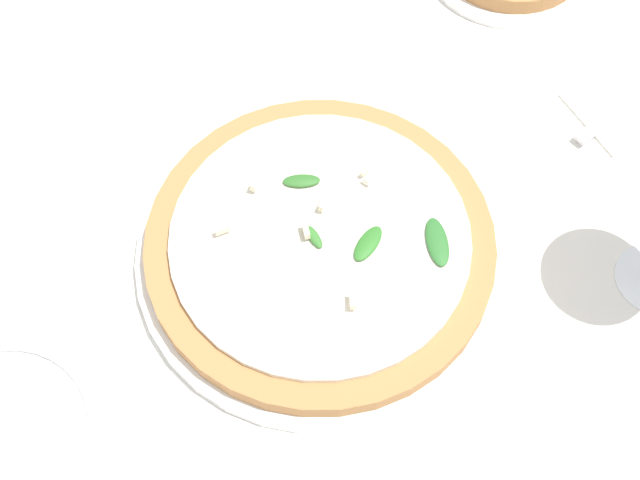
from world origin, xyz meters
name	(u,v)px	position (x,y,z in m)	size (l,w,h in m)	color
ground_plane	(347,235)	(0.00, 0.00, 0.00)	(6.00, 6.00, 0.00)	silver
pizza_arugula_main	(320,247)	(-0.03, -0.01, 0.02)	(0.32, 0.32, 0.05)	white
napkin	(639,98)	(0.32, 0.06, 0.00)	(0.14, 0.11, 0.01)	silver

